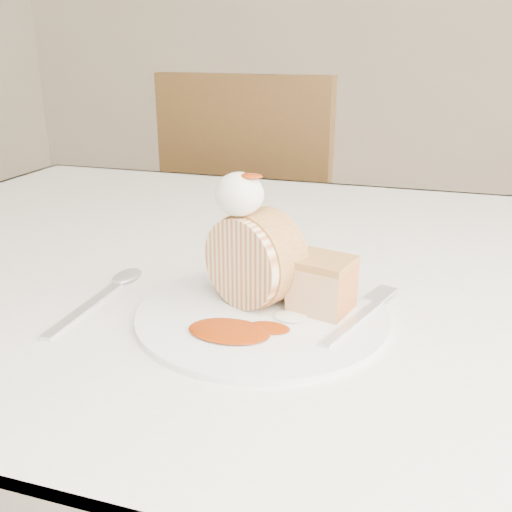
% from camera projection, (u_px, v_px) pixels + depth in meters
% --- Properties ---
extents(table, '(1.40, 0.90, 0.75)m').
position_uv_depth(table, '(305.00, 324.00, 0.76)').
color(table, silver).
rests_on(table, ground).
extents(chair_far, '(0.49, 0.49, 0.95)m').
position_uv_depth(chair_far, '(259.00, 228.00, 1.56)').
color(chair_far, brown).
rests_on(chair_far, ground).
extents(plate, '(0.31, 0.31, 0.01)m').
position_uv_depth(plate, '(262.00, 314.00, 0.58)').
color(plate, white).
rests_on(plate, table).
extents(roulade_slice, '(0.11, 0.09, 0.10)m').
position_uv_depth(roulade_slice, '(255.00, 259.00, 0.59)').
color(roulade_slice, beige).
rests_on(roulade_slice, plate).
extents(cake_chunk, '(0.07, 0.06, 0.05)m').
position_uv_depth(cake_chunk, '(322.00, 287.00, 0.58)').
color(cake_chunk, '#B57E44').
rests_on(cake_chunk, plate).
extents(whipped_cream, '(0.05, 0.05, 0.04)m').
position_uv_depth(whipped_cream, '(239.00, 194.00, 0.56)').
color(whipped_cream, white).
rests_on(whipped_cream, roulade_slice).
extents(caramel_drizzle, '(0.02, 0.02, 0.01)m').
position_uv_depth(caramel_drizzle, '(250.00, 170.00, 0.55)').
color(caramel_drizzle, '#8C2A05').
rests_on(caramel_drizzle, whipped_cream).
extents(caramel_pool, '(0.09, 0.07, 0.00)m').
position_uv_depth(caramel_pool, '(229.00, 331.00, 0.54)').
color(caramel_pool, '#8C2A05').
rests_on(caramel_pool, plate).
extents(fork, '(0.07, 0.15, 0.00)m').
position_uv_depth(fork, '(352.00, 323.00, 0.55)').
color(fork, silver).
rests_on(fork, plate).
extents(spoon, '(0.03, 0.17, 0.00)m').
position_uv_depth(spoon, '(85.00, 309.00, 0.60)').
color(spoon, silver).
rests_on(spoon, table).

